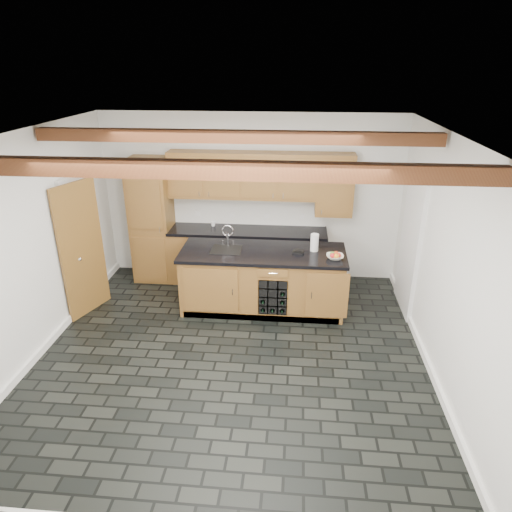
{
  "coord_description": "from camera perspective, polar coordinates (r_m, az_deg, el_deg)",
  "views": [
    {
      "loc": [
        0.77,
        -4.93,
        3.54
      ],
      "look_at": [
        0.24,
        0.8,
        1.07
      ],
      "focal_mm": 32.0,
      "sensor_mm": 36.0,
      "label": 1
    }
  ],
  "objects": [
    {
      "name": "faucet",
      "position": [
        6.85,
        -3.7,
        1.13
      ],
      "size": [
        0.45,
        0.4,
        0.34
      ],
      "color": "black",
      "rests_on": "island"
    },
    {
      "name": "back_cabinetry",
      "position": [
        7.7,
        -3.62,
        3.79
      ],
      "size": [
        3.65,
        0.62,
        2.2
      ],
      "color": "brown",
      "rests_on": "ground"
    },
    {
      "name": "island",
      "position": [
        6.95,
        0.89,
        -3.0
      ],
      "size": [
        2.48,
        0.96,
        0.93
      ],
      "color": "brown",
      "rests_on": "ground"
    },
    {
      "name": "paper_towel",
      "position": [
        6.8,
        7.32,
        1.68
      ],
      "size": [
        0.12,
        0.12,
        0.26
      ],
      "primitive_type": "cylinder",
      "color": "white",
      "rests_on": "island"
    },
    {
      "name": "mug",
      "position": [
        7.83,
        -5.39,
        4.03
      ],
      "size": [
        0.12,
        0.12,
        0.09
      ],
      "primitive_type": "imported",
      "rotation": [
        0.0,
        0.0,
        0.38
      ],
      "color": "white",
      "rests_on": "back_cabinetry"
    },
    {
      "name": "fruit_bowl",
      "position": [
        6.6,
        9.84,
        -0.11
      ],
      "size": [
        0.25,
        0.25,
        0.06
      ],
      "primitive_type": "imported",
      "rotation": [
        0.0,
        0.0,
        0.03
      ],
      "color": "white",
      "rests_on": "island"
    },
    {
      "name": "fruit_cluster",
      "position": [
        6.59,
        9.86,
        0.15
      ],
      "size": [
        0.16,
        0.17,
        0.07
      ],
      "color": "red",
      "rests_on": "fruit_bowl"
    },
    {
      "name": "ground",
      "position": [
        6.12,
        -3.01,
        -12.12
      ],
      "size": [
        5.0,
        5.0,
        0.0
      ],
      "primitive_type": "plane",
      "color": "black",
      "rests_on": "ground"
    },
    {
      "name": "kitchen_scale",
      "position": [
        6.72,
        5.28,
        0.55
      ],
      "size": [
        0.19,
        0.14,
        0.05
      ],
      "rotation": [
        0.0,
        0.0,
        -0.29
      ],
      "color": "black",
      "rests_on": "island"
    },
    {
      "name": "room_shell",
      "position": [
        5.88,
        -3.43,
        3.2
      ],
      "size": [
        5.01,
        5.0,
        5.0
      ],
      "color": "white",
      "rests_on": "ground"
    }
  ]
}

